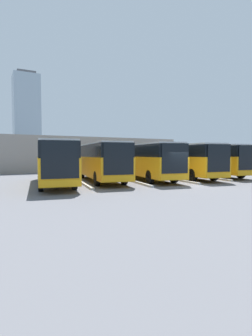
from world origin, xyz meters
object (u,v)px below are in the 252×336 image
Objects in this scene: bus_1 at (183,160)px; bus_4 at (54,161)px; bus_2 at (146,160)px; bus_3 at (101,160)px; bus_0 at (211,159)px.

bus_1 is 12.54m from bus_4.
bus_2 is 1.00× the size of bus_4.
bus_3 is (8.36, -1.01, 0.00)m from bus_1.
bus_1 is 8.42m from bus_3.
bus_0 is at bearing -173.29° from bus_3.
bus_1 is 1.00× the size of bus_2.
bus_0 and bus_4 have the same top height.
bus_2 and bus_3 have the same top height.
bus_3 is (12.54, -0.50, 0.00)m from bus_0.
bus_3 and bus_4 have the same top height.
bus_0 and bus_3 have the same top height.
bus_1 and bus_4 have the same top height.
bus_3 is at bearing -158.48° from bus_4.
bus_1 is 4.19m from bus_2.
bus_0 and bus_2 have the same top height.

